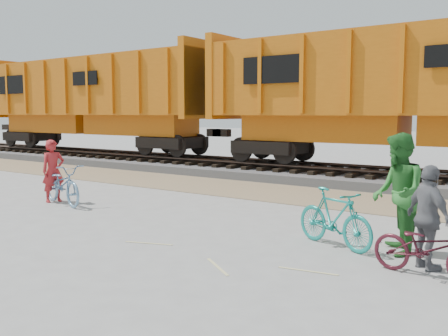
{
  "coord_description": "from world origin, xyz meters",
  "views": [
    {
      "loc": [
        5.09,
        -7.08,
        2.29
      ],
      "look_at": [
        -0.99,
        1.5,
        1.14
      ],
      "focal_mm": 40.0,
      "sensor_mm": 36.0,
      "label": 1
    }
  ],
  "objects": [
    {
      "name": "bicycle_teal",
      "position": [
        1.76,
        0.89,
        0.51
      ],
      "size": [
        1.75,
        1.05,
        1.01
      ],
      "primitive_type": "imported",
      "rotation": [
        0.0,
        0.0,
        1.21
      ],
      "color": "teal",
      "rests_on": "ground"
    },
    {
      "name": "track",
      "position": [
        0.0,
        9.0,
        0.47
      ],
      "size": [
        120.0,
        2.6,
        0.24
      ],
      "color": "black",
      "rests_on": "ballast_bed"
    },
    {
      "name": "person_solo",
      "position": [
        -5.98,
        0.85,
        0.81
      ],
      "size": [
        0.53,
        0.67,
        1.62
      ],
      "primitive_type": "imported",
      "rotation": [
        0.0,
        0.0,
        1.31
      ],
      "color": "#AC2426",
      "rests_on": "ground"
    },
    {
      "name": "ground",
      "position": [
        0.0,
        0.0,
        0.0
      ],
      "size": [
        120.0,
        120.0,
        0.0
      ],
      "primitive_type": "plane",
      "color": "#9E9E99",
      "rests_on": "ground"
    },
    {
      "name": "bicycle_maroon",
      "position": [
        3.49,
        0.1,
        0.42
      ],
      "size": [
        1.68,
        0.82,
        0.84
      ],
      "primitive_type": "imported",
      "rotation": [
        0.0,
        0.0,
        1.4
      ],
      "color": "#491620",
      "rests_on": "ground"
    },
    {
      "name": "bicycle_blue",
      "position": [
        -5.48,
        0.75,
        0.51
      ],
      "size": [
        2.06,
        1.14,
        1.03
      ],
      "primitive_type": "imported",
      "rotation": [
        0.0,
        0.0,
        1.32
      ],
      "color": "#6E9BBE",
      "rests_on": "ground"
    },
    {
      "name": "ballast_bed",
      "position": [
        0.0,
        9.0,
        0.15
      ],
      "size": [
        120.0,
        4.0,
        0.3
      ],
      "primitive_type": "cube",
      "color": "slate",
      "rests_on": "ground"
    },
    {
      "name": "hopper_car_center",
      "position": [
        0.93,
        9.0,
        3.01
      ],
      "size": [
        14.0,
        3.13,
        4.65
      ],
      "color": "black",
      "rests_on": "track"
    },
    {
      "name": "hopper_car_left",
      "position": [
        -14.07,
        9.0,
        3.01
      ],
      "size": [
        14.0,
        3.13,
        4.65
      ],
      "color": "black",
      "rests_on": "track"
    },
    {
      "name": "gravel_strip",
      "position": [
        0.0,
        5.5,
        0.01
      ],
      "size": [
        120.0,
        3.0,
        0.02
      ],
      "primitive_type": "cube",
      "color": "#9D8161",
      "rests_on": "ground"
    },
    {
      "name": "person_woman",
      "position": [
        3.39,
        0.5,
        0.78
      ],
      "size": [
        0.94,
        0.88,
        1.56
      ],
      "primitive_type": "imported",
      "rotation": [
        0.0,
        0.0,
        2.45
      ],
      "color": "slate",
      "rests_on": "ground"
    },
    {
      "name": "person_man",
      "position": [
        2.76,
        1.09,
        1.0
      ],
      "size": [
        1.1,
        1.2,
        1.99
      ],
      "primitive_type": "imported",
      "rotation": [
        0.0,
        0.0,
        -1.12
      ],
      "color": "#2B742B",
      "rests_on": "ground"
    }
  ]
}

